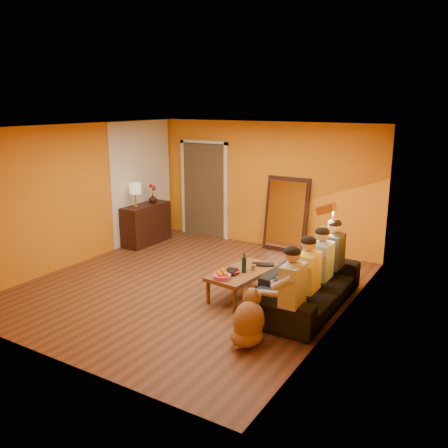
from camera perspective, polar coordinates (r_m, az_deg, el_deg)
The scene contains 27 objects.
room_shell at distance 7.91m, azimuth -2.66°, elevation 2.23°, with size 5.00×5.50×2.60m.
white_accent at distance 10.47m, azimuth -9.85°, elevation 5.06°, with size 0.02×1.90×2.58m, color white.
doorway_recess at distance 10.78m, azimuth -2.04°, elevation 4.18°, with size 1.06×0.30×2.10m, color #3F2D19.
door_jamb_left at distance 11.00m, azimuth -4.88°, elevation 4.34°, with size 0.08×0.06×2.20m, color white.
door_jamb_right at distance 10.38m, azimuth 0.24°, elevation 3.79°, with size 0.08×0.06×2.20m, color white.
door_header at distance 10.54m, azimuth -2.46°, elevation 9.81°, with size 1.22×0.06×0.08m, color white.
mirror_frame at distance 9.71m, azimuth 7.51°, elevation 1.17°, with size 0.92×0.06×1.52m, color #321610.
mirror_glass at distance 9.68m, azimuth 7.42°, elevation 1.12°, with size 0.78×0.02×1.36m, color white.
sideboard at distance 10.35m, azimuth -9.33°, elevation 0.01°, with size 0.44×1.18×0.85m, color #321610.
table_lamp at distance 9.98m, azimuth -10.60°, elevation 3.42°, with size 0.24×0.24×0.51m, color beige, non-canonical shape.
sofa at distance 7.21m, azimuth 10.33°, elevation -7.31°, with size 0.88×2.25×0.66m, color black.
coffee_table at distance 7.50m, azimuth 2.25°, elevation -7.16°, with size 0.62×1.22×0.42m, color brown, non-canonical shape.
floor_lamp at distance 7.58m, azimuth 12.80°, elevation -3.20°, with size 0.30×0.24×1.44m, color #D0853D, non-canonical shape.
dog at distance 6.06m, azimuth 3.01°, elevation -11.10°, with size 0.39×0.61×0.72m, color #A8754B, non-canonical shape.
person_far_left at distance 6.19m, azimuth 8.23°, elevation -8.13°, with size 0.70×0.44×1.22m, color beige, non-canonical shape.
person_mid_left at distance 6.67m, azimuth 10.09°, elevation -6.52°, with size 0.70×0.44×1.22m, color #FDDF54, non-canonical shape.
person_mid_right at distance 7.16m, azimuth 11.70°, elevation -5.13°, with size 0.70×0.44×1.22m, color #809CC6, non-canonical shape.
person_far_right at distance 7.65m, azimuth 13.09°, elevation -3.91°, with size 0.70×0.44×1.22m, color #34353A, non-canonical shape.
fruit_bowl at distance 7.08m, azimuth -0.21°, elevation -5.98°, with size 0.26×0.26×0.16m, color #CE4886, non-canonical shape.
wine_bottle at distance 7.31m, azimuth 2.43°, elevation -4.70°, with size 0.07×0.07×0.31m, color black.
tumbler at distance 7.46m, azimuth 3.53°, elevation -5.24°, with size 0.09×0.09×0.08m, color #B27F3F.
laptop at distance 7.64m, azimuth 4.73°, elevation -5.00°, with size 0.36×0.23×0.03m, color black.
book_lower at distance 7.34m, azimuth 0.27°, elevation -5.78°, with size 0.19×0.25×0.02m, color #321610.
book_mid at distance 7.34m, azimuth 0.38°, elevation -5.61°, with size 0.19×0.25×0.02m, color #AF1424.
book_upper at distance 7.32m, azimuth 0.23°, elevation -5.50°, with size 0.16×0.22×0.02m, color black.
vase at distance 10.42m, azimuth -8.56°, elevation 3.07°, with size 0.18×0.18×0.19m, color #321610.
flowers at distance 10.37m, azimuth -8.61°, elevation 4.35°, with size 0.17×0.17×0.42m, color #AF1424, non-canonical shape.
Camera 1 is at (4.30, -6.05, 2.97)m, focal length 38.00 mm.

